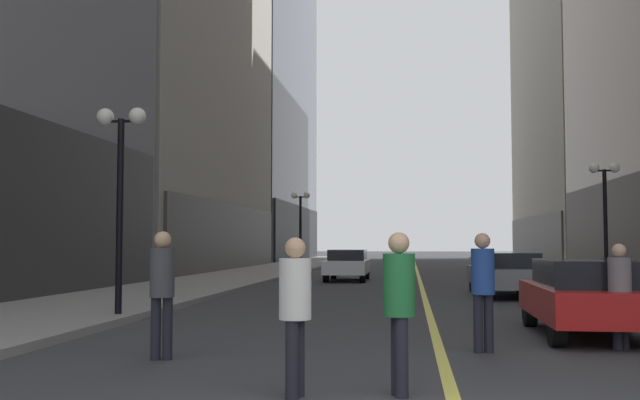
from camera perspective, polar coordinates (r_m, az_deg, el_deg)
The scene contains 17 objects.
ground_plane at distance 40.85m, azimuth 7.65°, elevation -5.62°, with size 200.00×200.00×0.00m, color #38383A.
sidewalk_left at distance 41.58m, azimuth -3.85°, elevation -5.50°, with size 4.50×78.00×0.15m, color gray.
sidewalk_right at distance 41.76m, azimuth 19.09°, elevation -5.31°, with size 4.50×78.00×0.15m, color gray.
lane_centre_stripe at distance 40.85m, azimuth 7.65°, elevation -5.62°, with size 0.16×70.00×0.01m, color #E5D64C.
building_left_mid at distance 45.65m, azimuth -14.60°, elevation 14.64°, with size 12.41×24.00×31.44m.
building_right_far at distance 69.64m, azimuth 21.54°, elevation 9.06°, with size 13.04×26.00×32.82m.
car_red at distance 13.39m, azimuth 20.40°, elevation -7.00°, with size 1.88×4.05×1.32m.
car_grey at distance 22.77m, azimuth 14.39°, elevation -5.52°, with size 1.94×4.85×1.32m.
car_white at distance 31.24m, azimuth 2.17°, elevation -5.02°, with size 1.75×4.47×1.32m.
pedestrian_with_orange_bag at distance 10.33m, azimuth -12.29°, elevation -6.48°, with size 0.40×0.40×1.77m.
pedestrian_in_blue_hoodie at distance 11.01m, azimuth 12.67°, elevation -6.33°, with size 0.42×0.42×1.76m.
pedestrian_in_green_parka at distance 7.78m, azimuth 6.24°, elevation -7.82°, with size 0.42×0.42×1.72m.
pedestrian_in_white_shirt at distance 7.68m, azimuth -1.96°, elevation -8.16°, with size 0.41×0.41×1.67m.
pedestrian_in_grey_suit at distance 11.99m, azimuth 22.49°, elevation -6.40°, with size 0.48×0.48×1.60m.
street_lamp_left_near at distance 15.69m, azimuth -15.39°, elevation 2.76°, with size 1.06×0.36×4.43m.
street_lamp_left_far at distance 40.14m, azimuth -1.54°, elevation -1.04°, with size 1.06×0.36×4.43m.
street_lamp_right_mid at distance 27.36m, azimuth 21.46°, elevation 0.30°, with size 1.06×0.36×4.43m.
Camera 1 is at (-0.44, -5.81, 1.61)m, focal length 40.75 mm.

